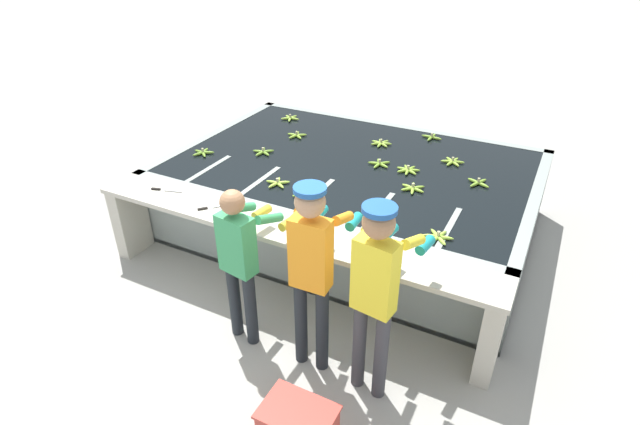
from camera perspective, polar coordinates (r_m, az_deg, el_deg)
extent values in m
plane|color=#A3A099|center=(5.13, -5.53, -11.44)|extent=(80.00, 80.00, 0.00)
cube|color=gray|center=(6.48, 3.51, -1.16)|extent=(4.28, 2.94, 0.06)
cube|color=gray|center=(5.19, -2.78, -4.42)|extent=(4.28, 0.12, 0.90)
cube|color=gray|center=(7.46, 8.10, 6.64)|extent=(4.28, 0.12, 0.90)
cube|color=gray|center=(7.26, -11.59, 5.63)|extent=(0.12, 2.94, 0.90)
cube|color=gray|center=(5.88, 22.47, -2.43)|extent=(0.12, 2.94, 0.90)
cube|color=black|center=(6.26, 3.64, 2.33)|extent=(4.04, 2.70, 0.83)
cube|color=gray|center=(6.23, -12.13, 1.24)|extent=(0.06, 0.80, 0.90)
cube|color=gray|center=(5.84, -6.62, -0.29)|extent=(0.06, 0.80, 0.90)
cube|color=gray|center=(5.53, -0.41, -2.02)|extent=(0.06, 0.80, 0.90)
cube|color=gray|center=(5.28, 6.47, -3.90)|extent=(0.06, 0.80, 0.90)
cube|color=gray|center=(5.13, 13.92, -5.86)|extent=(0.06, 0.80, 0.90)
cube|color=#B7B2A3|center=(4.75, -4.61, -1.94)|extent=(4.28, 0.45, 0.05)
cube|color=#B7B2A3|center=(6.17, -20.82, -0.73)|extent=(0.16, 0.41, 0.85)
cube|color=#B7B2A3|center=(4.51, 19.02, -13.07)|extent=(0.16, 0.41, 0.85)
cylinder|color=#1E2328|center=(4.73, -9.72, -9.87)|extent=(0.11, 0.11, 0.77)
cylinder|color=#1E2328|center=(4.61, -7.92, -10.86)|extent=(0.11, 0.11, 0.77)
cube|color=#38995B|center=(4.27, -9.51, -3.61)|extent=(0.34, 0.22, 0.55)
sphere|color=#9E704C|center=(4.06, -9.99, 1.18)|extent=(0.21, 0.21, 0.21)
cylinder|color=#38995B|center=(4.42, -8.94, 0.56)|extent=(0.13, 0.32, 0.18)
cylinder|color=gold|center=(4.66, -6.66, 0.03)|extent=(0.11, 0.21, 0.08)
cylinder|color=#38995B|center=(4.23, -5.82, -0.70)|extent=(0.13, 0.32, 0.18)
cylinder|color=gold|center=(4.47, -3.61, -1.19)|extent=(0.11, 0.21, 0.08)
cylinder|color=#1E2328|center=(4.38, -2.19, -12.39)|extent=(0.11, 0.11, 0.87)
cylinder|color=#1E2328|center=(4.31, 0.24, -13.16)|extent=(0.11, 0.11, 0.87)
cube|color=orange|center=(3.88, -1.08, -4.72)|extent=(0.33, 0.18, 0.62)
sphere|color=tan|center=(3.63, -1.15, 1.17)|extent=(0.24, 0.24, 0.24)
cylinder|color=#1E5199|center=(3.58, -1.16, 2.68)|extent=(0.25, 0.25, 0.04)
cylinder|color=orange|center=(4.01, -1.59, 0.31)|extent=(0.09, 0.31, 0.18)
cylinder|color=teal|center=(4.28, -0.07, -0.10)|extent=(0.09, 0.20, 0.08)
cylinder|color=orange|center=(3.89, 2.63, -0.69)|extent=(0.09, 0.31, 0.18)
cylinder|color=teal|center=(4.18, 3.91, -1.04)|extent=(0.09, 0.20, 0.08)
cylinder|color=#38383D|center=(4.19, 4.50, -14.85)|extent=(0.11, 0.11, 0.87)
cylinder|color=#38383D|center=(4.13, 6.97, -15.92)|extent=(0.11, 0.11, 0.87)
cube|color=yellow|center=(3.67, 6.31, -7.25)|extent=(0.34, 0.21, 0.61)
sphere|color=#9E704C|center=(3.41, 6.73, -1.17)|extent=(0.24, 0.24, 0.24)
cylinder|color=#1E5199|center=(3.36, 6.84, 0.39)|extent=(0.25, 0.25, 0.04)
cylinder|color=yellow|center=(3.79, 6.25, -1.84)|extent=(0.12, 0.32, 0.18)
cylinder|color=teal|center=(4.06, 7.86, -2.27)|extent=(0.11, 0.21, 0.08)
cylinder|color=yellow|center=(3.67, 10.60, -3.34)|extent=(0.12, 0.32, 0.18)
cylinder|color=teal|center=(3.96, 11.94, -3.67)|extent=(0.11, 0.21, 0.08)
ellipsoid|color=#93BC3D|center=(6.23, 15.41, 5.58)|extent=(0.17, 0.08, 0.04)
ellipsoid|color=#93BC3D|center=(6.27, 15.14, 5.78)|extent=(0.08, 0.17, 0.04)
ellipsoid|color=#93BC3D|center=(6.26, 14.64, 5.84)|extent=(0.15, 0.14, 0.04)
ellipsoid|color=#93BC3D|center=(6.22, 14.40, 5.69)|extent=(0.17, 0.08, 0.04)
ellipsoid|color=#93BC3D|center=(6.17, 14.67, 5.48)|extent=(0.08, 0.17, 0.04)
ellipsoid|color=#93BC3D|center=(6.18, 15.18, 5.43)|extent=(0.15, 0.14, 0.04)
cylinder|color=tan|center=(6.21, 14.95, 5.93)|extent=(0.03, 0.03, 0.04)
ellipsoid|color=#8CB738|center=(6.76, -2.49, 8.65)|extent=(0.16, 0.13, 0.04)
ellipsoid|color=#8CB738|center=(6.82, -2.23, 8.83)|extent=(0.16, 0.13, 0.04)
ellipsoid|color=#8CB738|center=(6.86, -2.61, 8.97)|extent=(0.09, 0.17, 0.04)
ellipsoid|color=#8CB738|center=(6.84, -3.10, 8.87)|extent=(0.17, 0.04, 0.04)
ellipsoid|color=#8CB738|center=(6.78, -3.03, 8.68)|extent=(0.08, 0.17, 0.04)
cylinder|color=tan|center=(6.80, -2.70, 9.08)|extent=(0.03, 0.03, 0.04)
ellipsoid|color=#8CB738|center=(5.21, -1.46, 1.76)|extent=(0.15, 0.14, 0.04)
ellipsoid|color=#8CB738|center=(5.24, -1.11, 1.94)|extent=(0.17, 0.07, 0.04)
ellipsoid|color=#8CB738|center=(5.28, -1.19, 2.18)|extent=(0.11, 0.17, 0.04)
ellipsoid|color=#8CB738|center=(5.31, -1.64, 2.30)|extent=(0.10, 0.17, 0.04)
ellipsoid|color=#8CB738|center=(5.29, -2.12, 2.20)|extent=(0.17, 0.08, 0.04)
ellipsoid|color=#8CB738|center=(5.25, -2.28, 1.97)|extent=(0.16, 0.13, 0.04)
ellipsoid|color=#8CB738|center=(5.22, -1.99, 1.77)|extent=(0.04, 0.17, 0.04)
cylinder|color=tan|center=(5.24, -1.69, 2.36)|extent=(0.03, 0.03, 0.04)
ellipsoid|color=#8CB738|center=(5.43, 10.52, 2.48)|extent=(0.08, 0.17, 0.04)
ellipsoid|color=#8CB738|center=(5.46, 11.04, 2.56)|extent=(0.17, 0.08, 0.04)
ellipsoid|color=#8CB738|center=(5.51, 11.07, 2.81)|extent=(0.15, 0.14, 0.04)
ellipsoid|color=#8CB738|center=(5.53, 10.60, 3.00)|extent=(0.08, 0.17, 0.04)
ellipsoid|color=#8CB738|center=(5.51, 10.09, 2.93)|extent=(0.17, 0.08, 0.04)
ellipsoid|color=#8CB738|center=(5.46, 10.04, 2.67)|extent=(0.15, 0.14, 0.04)
cylinder|color=tan|center=(5.47, 10.59, 3.07)|extent=(0.03, 0.03, 0.04)
ellipsoid|color=#9EC642|center=(4.64, 12.98, -3.00)|extent=(0.08, 0.17, 0.04)
ellipsoid|color=#9EC642|center=(4.64, 13.66, -3.08)|extent=(0.14, 0.15, 0.04)
ellipsoid|color=#9EC642|center=(4.68, 14.02, -2.81)|extent=(0.17, 0.07, 0.04)
ellipsoid|color=#9EC642|center=(4.72, 13.71, -2.47)|extent=(0.08, 0.17, 0.04)
ellipsoid|color=#9EC642|center=(4.72, 13.04, -2.39)|extent=(0.14, 0.15, 0.04)
ellipsoid|color=#9EC642|center=(4.68, 12.68, -2.65)|extent=(0.17, 0.07, 0.04)
cylinder|color=tan|center=(4.66, 13.40, -2.37)|extent=(0.03, 0.03, 0.04)
ellipsoid|color=#75A333|center=(6.42, -12.75, 6.71)|extent=(0.16, 0.12, 0.04)
ellipsoid|color=#75A333|center=(6.48, -13.02, 6.87)|extent=(0.07, 0.17, 0.04)
ellipsoid|color=#75A333|center=(6.47, -13.58, 6.78)|extent=(0.17, 0.05, 0.04)
ellipsoid|color=#75A333|center=(6.41, -13.67, 6.55)|extent=(0.10, 0.17, 0.04)
ellipsoid|color=#75A333|center=(6.38, -13.15, 6.50)|extent=(0.15, 0.14, 0.04)
cylinder|color=tan|center=(6.42, -13.27, 6.97)|extent=(0.03, 0.03, 0.04)
ellipsoid|color=#7FAD33|center=(5.96, 6.57, 5.38)|extent=(0.06, 0.17, 0.04)
ellipsoid|color=#7FAD33|center=(5.97, 7.19, 5.38)|extent=(0.17, 0.10, 0.04)
ellipsoid|color=#7FAD33|center=(6.03, 7.29, 5.63)|extent=(0.14, 0.15, 0.04)
ellipsoid|color=#7FAD33|center=(6.05, 6.75, 5.77)|extent=(0.11, 0.17, 0.04)
ellipsoid|color=#7FAD33|center=(6.01, 6.30, 5.62)|extent=(0.17, 0.07, 0.04)
cylinder|color=tan|center=(5.99, 6.84, 5.87)|extent=(0.03, 0.03, 0.04)
ellipsoid|color=#9EC642|center=(7.50, -3.62, 10.83)|extent=(0.16, 0.12, 0.04)
ellipsoid|color=#9EC642|center=(7.45, -3.84, 10.68)|extent=(0.15, 0.14, 0.04)
ellipsoid|color=#9EC642|center=(7.40, -3.48, 10.57)|extent=(0.10, 0.17, 0.04)
ellipsoid|color=#9EC642|center=(7.43, -3.03, 10.66)|extent=(0.17, 0.05, 0.04)
ellipsoid|color=#9EC642|center=(7.49, -3.12, 10.82)|extent=(0.08, 0.17, 0.04)
cylinder|color=tan|center=(7.44, -3.43, 10.97)|extent=(0.03, 0.03, 0.04)
ellipsoid|color=#7FAD33|center=(5.80, 17.20, 3.45)|extent=(0.17, 0.10, 0.04)
ellipsoid|color=#7FAD33|center=(5.73, 17.30, 3.10)|extent=(0.10, 0.17, 0.04)
ellipsoid|color=#7FAD33|center=(5.75, 18.07, 3.04)|extent=(0.17, 0.10, 0.04)
ellipsoid|color=#7FAD33|center=(5.82, 17.96, 3.39)|extent=(0.10, 0.17, 0.04)
cylinder|color=tan|center=(5.76, 17.69, 3.56)|extent=(0.03, 0.03, 0.04)
ellipsoid|color=#7FAD33|center=(6.95, 12.80, 8.52)|extent=(0.05, 0.17, 0.04)
ellipsoid|color=#7FAD33|center=(6.92, 12.21, 8.49)|extent=(0.17, 0.05, 0.04)
ellipsoid|color=#7FAD33|center=(6.85, 12.47, 8.25)|extent=(0.05, 0.17, 0.04)
ellipsoid|color=#7FAD33|center=(6.89, 13.07, 8.28)|extent=(0.17, 0.05, 0.04)
cylinder|color=tan|center=(6.89, 12.67, 8.66)|extent=(0.03, 0.03, 0.04)
ellipsoid|color=#75A333|center=(6.29, -6.84, 6.73)|extent=(0.06, 0.17, 0.04)
ellipsoid|color=#75A333|center=(6.28, -6.25, 6.74)|extent=(0.17, 0.11, 0.04)
ellipsoid|color=#75A333|center=(6.33, -6.03, 6.97)|extent=(0.14, 0.15, 0.04)
ellipsoid|color=#75A333|center=(6.37, -6.47, 7.09)|extent=(0.11, 0.17, 0.04)
ellipsoid|color=#75A333|center=(6.34, -6.97, 6.95)|extent=(0.17, 0.07, 0.04)
cylinder|color=tan|center=(6.31, -6.53, 7.19)|extent=(0.03, 0.03, 0.04)
ellipsoid|color=#93BC3D|center=(6.63, 7.32, 7.97)|extent=(0.10, 0.17, 0.04)
ellipsoid|color=#93BC3D|center=(6.64, 6.92, 8.04)|extent=(0.11, 0.17, 0.04)
ellipsoid|color=#93BC3D|center=(6.62, 6.58, 7.98)|extent=(0.17, 0.06, 0.04)
ellipsoid|color=#93BC3D|center=(6.57, 6.53, 7.82)|extent=(0.15, 0.14, 0.04)
ellipsoid|color=#93BC3D|center=(6.54, 6.83, 7.70)|extent=(0.04, 0.17, 0.04)
ellipsoid|color=#93BC3D|center=(6.55, 7.25, 7.69)|extent=(0.16, 0.13, 0.04)
ellipsoid|color=#93BC3D|center=(6.59, 7.47, 7.82)|extent=(0.17, 0.08, 0.04)
cylinder|color=tan|center=(6.58, 7.01, 8.15)|extent=(0.03, 0.03, 0.04)
ellipsoid|color=#8CB738|center=(5.93, 10.34, 4.96)|extent=(0.09, 0.17, 0.04)
ellipsoid|color=#8CB738|center=(5.94, 9.88, 5.03)|extent=(0.12, 0.16, 0.04)
ellipsoid|color=#8CB738|center=(5.91, 9.53, 4.93)|extent=(0.17, 0.05, 0.04)
ellipsoid|color=#8CB738|center=(5.87, 9.55, 4.73)|extent=(0.14, 0.15, 0.04)
ellipsoid|color=#8CB738|center=(5.84, 9.93, 4.59)|extent=(0.06, 0.17, 0.04)
ellipsoid|color=#8CB738|center=(5.85, 10.38, 4.60)|extent=(0.16, 0.12, 0.04)
ellipsoid|color=#8CB738|center=(5.90, 10.56, 4.77)|extent=(0.17, 0.09, 0.04)
cylinder|color=tan|center=(5.88, 10.05, 5.12)|extent=(0.03, 0.03, 0.04)
ellipsoid|color=#9EC642|center=(5.49, -5.28, 3.17)|extent=(0.07, 0.17, 0.04)
ellipsoid|color=#9EC642|center=(5.48, -4.61, 3.15)|extent=(0.16, 0.12, 0.04)
ellipsoid|color=#9EC642|center=(5.53, -4.31, 3.43)|extent=(0.15, 0.14, 0.04)
ellipsoid|color=#9EC642|center=(5.57, -4.79, 3.62)|extent=(0.10, 0.17, 0.04)
ellipsoid|color=#9EC642|center=(5.54, -5.39, 3.47)|extent=(0.17, 0.05, 0.04)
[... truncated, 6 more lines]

